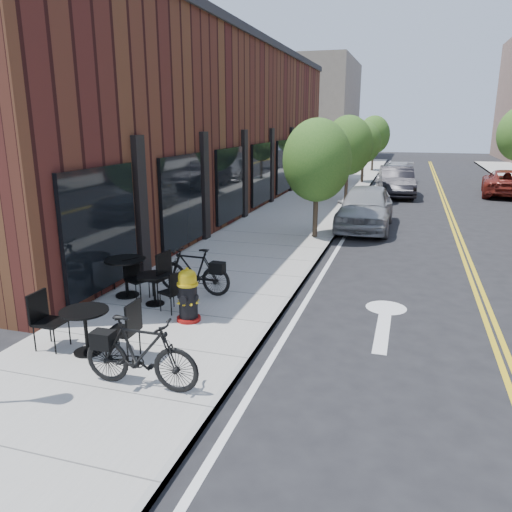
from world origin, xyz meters
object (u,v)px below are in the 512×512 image
(bicycle_right, at_px, (140,353))
(parked_car_b, at_px, (396,181))
(fire_hydrant, at_px, (188,296))
(bistro_set_b, at_px, (126,272))
(bistro_set_a, at_px, (85,325))
(parked_car_a, at_px, (365,207))
(parked_car_c, at_px, (396,174))
(bicycle_left, at_px, (194,271))
(bistro_set_c, at_px, (154,285))
(parked_car_far, at_px, (506,183))

(bicycle_right, xyz_separation_m, parked_car_b, (2.78, 21.54, 0.11))
(fire_hydrant, relative_size, bistro_set_b, 0.51)
(bistro_set_a, distance_m, parked_car_a, 12.45)
(bistro_set_b, relative_size, parked_car_c, 0.45)
(fire_hydrant, bearing_deg, parked_car_c, 85.55)
(parked_car_a, bearing_deg, bicycle_left, -108.38)
(bistro_set_b, height_order, bistro_set_c, bistro_set_b)
(parked_car_c, bearing_deg, fire_hydrant, -91.99)
(bistro_set_b, relative_size, parked_car_far, 0.42)
(bistro_set_a, bearing_deg, bicycle_left, 80.35)
(bistro_set_c, distance_m, parked_car_far, 22.50)
(bistro_set_c, xyz_separation_m, parked_car_a, (3.42, 9.62, 0.25))
(fire_hydrant, distance_m, parked_car_b, 19.33)
(bicycle_right, height_order, bistro_set_c, bicycle_right)
(bicycle_left, distance_m, bistro_set_b, 1.46)
(parked_car_a, distance_m, parked_car_far, 12.40)
(fire_hydrant, bearing_deg, parked_car_a, 79.66)
(bicycle_right, height_order, parked_car_c, parked_car_c)
(parked_car_a, xyz_separation_m, parked_car_far, (6.33, 10.66, -0.11))
(bicycle_left, bearing_deg, bistro_set_a, -5.62)
(bistro_set_a, bearing_deg, parked_car_a, 73.05)
(parked_car_a, bearing_deg, bicycle_right, -98.82)
(bistro_set_c, distance_m, parked_car_b, 18.95)
(bicycle_right, bearing_deg, parked_car_b, -8.06)
(bicycle_left, xyz_separation_m, parked_car_b, (3.71, 17.60, 0.13))
(bistro_set_a, bearing_deg, bistro_set_b, 106.76)
(bicycle_left, height_order, parked_car_b, parked_car_b)
(bistro_set_a, xyz_separation_m, bistro_set_c, (-0.02, 2.35, -0.06))
(bicycle_left, xyz_separation_m, bicycle_right, (0.93, -3.95, 0.02))
(bistro_set_b, bearing_deg, bicycle_right, -48.89)
(parked_car_far, bearing_deg, fire_hydrant, 73.41)
(fire_hydrant, xyz_separation_m, parked_car_far, (8.71, 20.87, 0.06))
(fire_hydrant, relative_size, parked_car_a, 0.23)
(parked_car_a, xyz_separation_m, parked_car_c, (0.65, 13.67, -0.13))
(bicycle_right, relative_size, bistro_set_b, 0.87)
(bicycle_right, distance_m, parked_car_a, 12.84)
(parked_car_c, xyz_separation_m, parked_car_far, (5.68, -3.01, 0.02))
(bistro_set_c, relative_size, parked_car_c, 0.35)
(parked_car_far, bearing_deg, bicycle_left, 70.58)
(bicycle_right, bearing_deg, fire_hydrant, 8.46)
(bicycle_left, distance_m, bistro_set_a, 3.27)
(bicycle_right, bearing_deg, bistro_set_b, 33.33)
(bistro_set_b, xyz_separation_m, parked_car_a, (4.25, 9.33, 0.13))
(bicycle_left, height_order, bistro_set_a, bicycle_left)
(bistro_set_b, xyz_separation_m, parked_car_c, (4.90, 23.00, -0.01))
(bicycle_right, height_order, parked_car_far, parked_car_far)
(parked_car_b, distance_m, parked_car_c, 4.82)
(parked_car_a, distance_m, parked_car_c, 13.68)
(bicycle_left, bearing_deg, parked_car_far, 157.45)
(fire_hydrant, xyz_separation_m, parked_car_c, (3.03, 23.88, 0.04))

